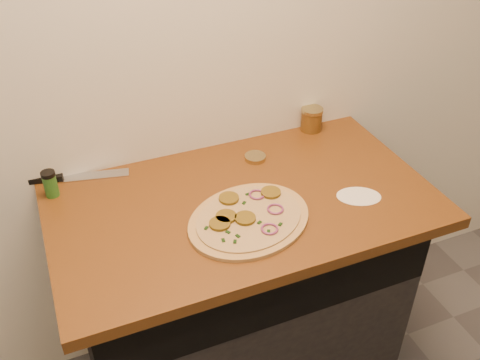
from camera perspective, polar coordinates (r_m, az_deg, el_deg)
name	(u,v)px	position (r m, az deg, el deg)	size (l,w,h in m)	color
cabinet	(239,294)	(2.02, -0.09, -12.09)	(1.10, 0.60, 0.86)	black
countertop	(243,203)	(1.69, 0.28, -2.51)	(1.20, 0.70, 0.04)	brown
pizza	(249,218)	(1.59, 0.93, -4.10)	(0.49, 0.49, 0.03)	tan
chefs_knife	(67,178)	(1.85, -18.00, 0.25)	(0.34, 0.11, 0.02)	#B7BAC1
mason_jar_lid	(255,157)	(1.86, 1.64, 2.42)	(0.07, 0.07, 0.02)	tan
salsa_jar	(312,119)	(2.03, 7.64, 6.47)	(0.08, 0.08, 0.09)	maroon
spice_shaker	(50,184)	(1.77, -19.59, -0.37)	(0.04, 0.04, 0.09)	#28611E
flour_spill	(359,196)	(1.73, 12.55, -1.70)	(0.14, 0.14, 0.00)	white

